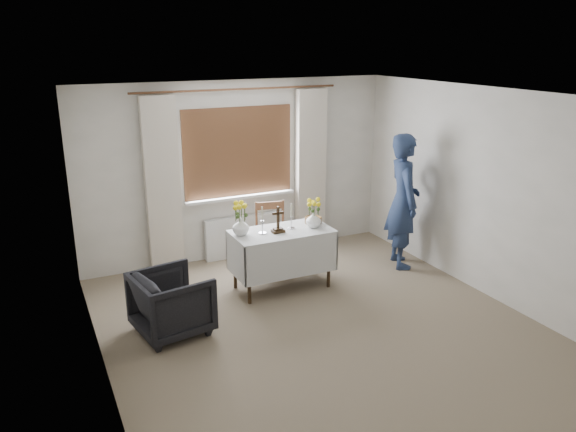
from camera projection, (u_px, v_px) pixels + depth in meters
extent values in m
plane|color=#7F6D57|center=(323.00, 329.00, 6.11)|extent=(5.00, 5.00, 0.00)
cube|color=silver|center=(282.00, 259.00, 7.03)|extent=(1.24, 0.64, 0.76)
imported|color=black|center=(172.00, 303.00, 5.96)|extent=(0.86, 0.84, 0.68)
imported|color=navy|center=(403.00, 201.00, 7.60)|extent=(0.64, 0.78, 1.84)
cube|color=silver|center=(242.00, 236.00, 8.10)|extent=(1.10, 0.10, 0.60)
imported|color=white|center=(241.00, 226.00, 6.74)|extent=(0.26, 0.26, 0.21)
imported|color=white|center=(313.00, 220.00, 7.01)|extent=(0.22, 0.22, 0.20)
cylinder|color=brown|center=(313.00, 220.00, 7.19)|extent=(0.27, 0.27, 0.08)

